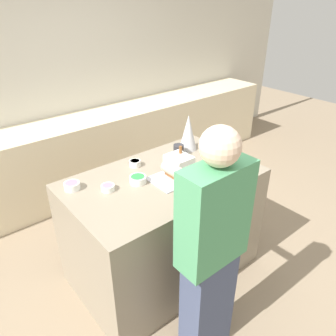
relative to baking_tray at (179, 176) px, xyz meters
name	(u,v)px	position (x,y,z in m)	size (l,w,h in m)	color
ground_plane	(164,267)	(-0.10, 0.07, -0.95)	(12.00, 12.00, 0.00)	gray
wall_back	(52,81)	(-0.10, 2.07, 0.35)	(8.00, 0.05, 2.60)	beige
back_cabinet_block	(75,158)	(-0.10, 1.75, -0.50)	(6.00, 0.60, 0.91)	beige
kitchen_island	(164,226)	(-0.10, 0.07, -0.48)	(1.49, 0.91, 0.95)	gray
baking_tray	(179,176)	(0.00, 0.00, 0.00)	(0.45, 0.28, 0.01)	#B2B2BC
gingerbread_house	(179,165)	(0.00, 0.00, 0.09)	(0.16, 0.19, 0.22)	brown
decorative_tree	(188,132)	(0.39, 0.32, 0.16)	(0.16, 0.16, 0.32)	silver
candy_bowl_front_corner	(72,186)	(-0.71, 0.35, 0.03)	(0.11, 0.11, 0.05)	white
candy_bowl_behind_tray	(138,179)	(-0.30, 0.12, 0.03)	(0.13, 0.13, 0.05)	white
candy_bowl_near_tray_left	(135,163)	(-0.16, 0.36, 0.02)	(0.09, 0.09, 0.05)	white
candy_bowl_far_right	(108,187)	(-0.52, 0.17, 0.02)	(0.10, 0.10, 0.04)	white
mug	(179,150)	(0.23, 0.27, 0.05)	(0.09, 0.09, 0.10)	#2D2D33
person	(211,251)	(-0.32, -0.66, -0.10)	(0.43, 0.54, 1.64)	#424C6B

